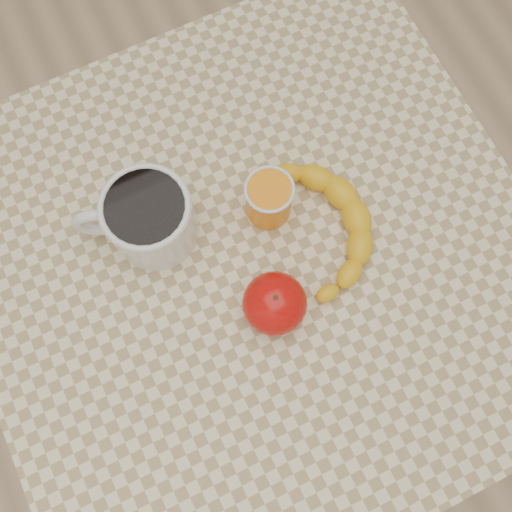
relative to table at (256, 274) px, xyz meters
name	(u,v)px	position (x,y,z in m)	size (l,w,h in m)	color
ground	(256,332)	(0.00, 0.00, -0.66)	(3.00, 3.00, 0.00)	tan
table	(256,274)	(0.00, 0.00, 0.00)	(0.80, 0.80, 0.75)	beige
coffee_mug	(148,218)	(-0.11, 0.10, 0.14)	(0.18, 0.16, 0.10)	silver
orange_juice_glass	(269,199)	(0.05, 0.06, 0.13)	(0.07, 0.07, 0.08)	orange
apple	(275,303)	(-0.01, -0.07, 0.13)	(0.10, 0.10, 0.08)	#A90507
banana	(319,226)	(0.10, 0.00, 0.11)	(0.20, 0.27, 0.04)	gold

